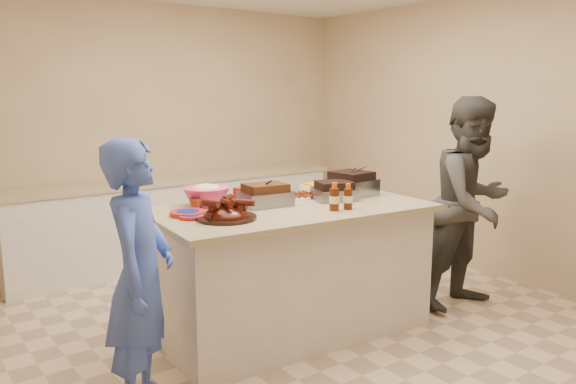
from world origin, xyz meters
TOP-DOWN VIEW (x-y plane):
  - room at (0.00, 0.00)m, footprint 4.50×5.00m
  - back_counter at (0.00, 2.20)m, footprint 3.60×0.64m
  - island at (-0.12, 0.03)m, footprint 2.09×1.23m
  - rib_platter at (-0.71, -0.05)m, footprint 0.51×0.51m
  - pulled_pork_tray at (-0.25, 0.17)m, footprint 0.38×0.30m
  - brisket_tray at (0.29, 0.03)m, footprint 0.37×0.34m
  - roasting_pan at (0.56, 0.12)m, footprint 0.36×0.36m
  - coleslaw_bowl at (-0.60, 0.42)m, footprint 0.37×0.37m
  - sausage_plate at (0.11, 0.28)m, footprint 0.33×0.33m
  - mac_cheese_dish at (0.44, 0.35)m, footprint 0.35×0.28m
  - bbq_bottle_a at (0.04, -0.26)m, footprint 0.07×0.07m
  - bbq_bottle_b at (0.14, -0.29)m, footprint 0.07×0.07m
  - mustard_bottle at (-0.24, 0.30)m, footprint 0.05×0.05m
  - sauce_bowl at (-0.19, 0.18)m, footprint 0.14×0.06m
  - plate_stack_large at (-0.86, 0.21)m, footprint 0.26×0.26m
  - plate_stack_small at (-0.89, 0.10)m, footprint 0.18×0.18m
  - plastic_cup at (-0.73, 0.35)m, footprint 0.10×0.09m
  - basket_stack at (-0.24, 0.39)m, footprint 0.25×0.21m
  - guest_gray at (1.38, -0.44)m, footprint 0.86×1.75m

SIDE VIEW (x-z plane):
  - room at x=0.00m, z-range -1.35..1.35m
  - island at x=-0.12m, z-range -0.48..0.48m
  - guest_gray at x=1.38m, z-range -0.33..0.33m
  - back_counter at x=0.00m, z-range 0.00..0.90m
  - pulled_pork_tray at x=-0.25m, z-range 0.90..1.00m
  - coleslaw_bowl at x=-0.60m, z-range 0.83..1.07m
  - bbq_bottle_a at x=0.04m, z-range 0.85..1.05m
  - rib_platter at x=-0.71m, z-range 0.87..1.03m
  - brisket_tray at x=0.29m, z-range 0.91..1.00m
  - roasting_pan at x=0.56m, z-range 0.89..1.02m
  - sausage_plate at x=0.11m, z-range 0.93..0.97m
  - mac_cheese_dish at x=0.44m, z-range 0.91..0.99m
  - bbq_bottle_b at x=0.14m, z-range 0.86..1.04m
  - mustard_bottle at x=-0.24m, z-range 0.88..1.02m
  - plate_stack_large at x=-0.86m, z-range 0.94..0.97m
  - plate_stack_small at x=-0.89m, z-range 0.94..0.96m
  - plastic_cup at x=-0.73m, z-range 0.91..1.00m
  - basket_stack at x=-0.24m, z-range 0.90..1.00m
  - sauce_bowl at x=-0.19m, z-range 0.88..1.02m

